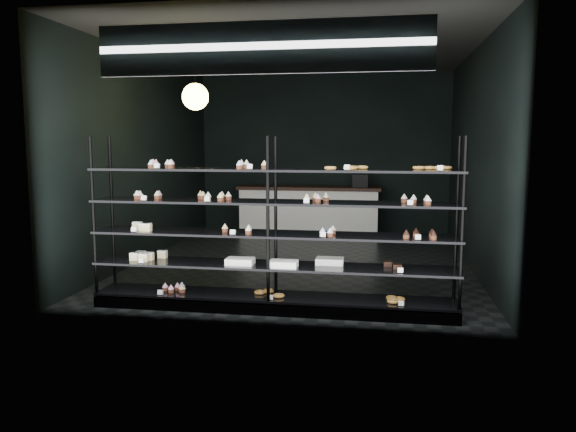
% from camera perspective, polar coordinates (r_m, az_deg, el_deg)
% --- Properties ---
extents(room, '(5.01, 6.01, 3.20)m').
position_cam_1_polar(room, '(8.46, 1.47, 5.86)').
color(room, black).
rests_on(room, ground).
extents(display_shelf, '(4.00, 0.50, 1.91)m').
position_cam_1_polar(display_shelf, '(6.17, -1.80, -3.87)').
color(display_shelf, black).
rests_on(display_shelf, room).
extents(signage, '(3.30, 0.05, 0.50)m').
position_cam_1_polar(signage, '(5.65, -2.83, 16.71)').
color(signage, '#0D1442').
rests_on(signage, room).
extents(pendant_lamp, '(0.35, 0.35, 0.91)m').
position_cam_1_polar(pendant_lamp, '(7.81, -9.39, 11.87)').
color(pendant_lamp, black).
rests_on(pendant_lamp, room).
extents(service_counter, '(2.79, 0.65, 1.23)m').
position_cam_1_polar(service_counter, '(11.05, 2.22, 0.55)').
color(service_counter, silver).
rests_on(service_counter, room).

